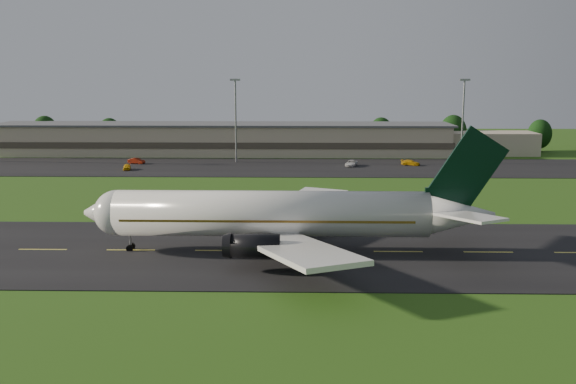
{
  "coord_description": "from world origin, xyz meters",
  "views": [
    {
      "loc": [
        21.1,
        -76.21,
        21.61
      ],
      "look_at": [
        19.3,
        8.0,
        6.0
      ],
      "focal_mm": 40.0,
      "sensor_mm": 36.0,
      "label": 1
    }
  ],
  "objects_px": {
    "service_vehicle_c": "(351,163)",
    "service_vehicle_a": "(127,167)",
    "service_vehicle_b": "(136,161)",
    "light_mast_east": "(463,111)",
    "terminal": "(247,140)",
    "light_mast_centre": "(236,111)",
    "airliner": "(279,215)",
    "service_vehicle_d": "(411,163)"
  },
  "relations": [
    {
      "from": "light_mast_east",
      "to": "service_vehicle_c",
      "type": "xyz_separation_m",
      "value": [
        -27.14,
        -6.28,
        -11.94
      ]
    },
    {
      "from": "airliner",
      "to": "light_mast_centre",
      "type": "bearing_deg",
      "value": 99.72
    },
    {
      "from": "service_vehicle_a",
      "to": "terminal",
      "type": "bearing_deg",
      "value": 37.78
    },
    {
      "from": "service_vehicle_a",
      "to": "service_vehicle_b",
      "type": "bearing_deg",
      "value": 80.18
    },
    {
      "from": "light_mast_centre",
      "to": "service_vehicle_d",
      "type": "xyz_separation_m",
      "value": [
        42.0,
        -4.7,
        -11.99
      ]
    },
    {
      "from": "light_mast_centre",
      "to": "service_vehicle_b",
      "type": "relative_size",
      "value": 4.89
    },
    {
      "from": "light_mast_east",
      "to": "service_vehicle_d",
      "type": "bearing_deg",
      "value": -160.14
    },
    {
      "from": "service_vehicle_a",
      "to": "service_vehicle_b",
      "type": "distance_m",
      "value": 9.99
    },
    {
      "from": "terminal",
      "to": "light_mast_centre",
      "type": "relative_size",
      "value": 7.13
    },
    {
      "from": "terminal",
      "to": "service_vehicle_a",
      "type": "xyz_separation_m",
      "value": [
        -24.9,
        -29.52,
        -3.23
      ]
    },
    {
      "from": "airliner",
      "to": "service_vehicle_b",
      "type": "bearing_deg",
      "value": 116.16
    },
    {
      "from": "airliner",
      "to": "service_vehicle_b",
      "type": "xyz_separation_m",
      "value": [
        -37.22,
        76.65,
        -3.88
      ]
    },
    {
      "from": "airliner",
      "to": "light_mast_centre",
      "type": "height_order",
      "value": "light_mast_centre"
    },
    {
      "from": "light_mast_centre",
      "to": "service_vehicle_c",
      "type": "xyz_separation_m",
      "value": [
        27.86,
        -6.28,
        -11.94
      ]
    },
    {
      "from": "service_vehicle_c",
      "to": "service_vehicle_b",
      "type": "bearing_deg",
      "value": -168.5
    },
    {
      "from": "airliner",
      "to": "light_mast_centre",
      "type": "relative_size",
      "value": 2.52
    },
    {
      "from": "terminal",
      "to": "light_mast_east",
      "type": "relative_size",
      "value": 7.13
    },
    {
      "from": "service_vehicle_b",
      "to": "service_vehicle_a",
      "type": "bearing_deg",
      "value": -160.99
    },
    {
      "from": "terminal",
      "to": "service_vehicle_c",
      "type": "bearing_deg",
      "value": -40.33
    },
    {
      "from": "light_mast_east",
      "to": "service_vehicle_b",
      "type": "height_order",
      "value": "light_mast_east"
    },
    {
      "from": "service_vehicle_a",
      "to": "service_vehicle_d",
      "type": "distance_m",
      "value": 66.06
    },
    {
      "from": "airliner",
      "to": "service_vehicle_d",
      "type": "height_order",
      "value": "airliner"
    },
    {
      "from": "light_mast_centre",
      "to": "service_vehicle_b",
      "type": "xyz_separation_m",
      "value": [
        -23.89,
        -3.35,
        -11.95
      ]
    },
    {
      "from": "service_vehicle_c",
      "to": "terminal",
      "type": "bearing_deg",
      "value": 154.4
    },
    {
      "from": "light_mast_east",
      "to": "service_vehicle_b",
      "type": "relative_size",
      "value": 4.89
    },
    {
      "from": "service_vehicle_d",
      "to": "service_vehicle_a",
      "type": "bearing_deg",
      "value": 119.48
    },
    {
      "from": "service_vehicle_c",
      "to": "service_vehicle_d",
      "type": "xyz_separation_m",
      "value": [
        14.14,
        1.58,
        -0.04
      ]
    },
    {
      "from": "service_vehicle_c",
      "to": "service_vehicle_d",
      "type": "relative_size",
      "value": 1.12
    },
    {
      "from": "service_vehicle_d",
      "to": "service_vehicle_b",
      "type": "bearing_deg",
      "value": 110.8
    },
    {
      "from": "terminal",
      "to": "service_vehicle_c",
      "type": "xyz_separation_m",
      "value": [
        26.45,
        -22.46,
        -3.2
      ]
    },
    {
      "from": "terminal",
      "to": "light_mast_centre",
      "type": "distance_m",
      "value": 18.45
    },
    {
      "from": "light_mast_centre",
      "to": "terminal",
      "type": "bearing_deg",
      "value": 85.05
    },
    {
      "from": "light_mast_east",
      "to": "service_vehicle_b",
      "type": "xyz_separation_m",
      "value": [
        -78.89,
        -3.35,
        -11.95
      ]
    },
    {
      "from": "terminal",
      "to": "airliner",
      "type": "bearing_deg",
      "value": -82.93
    },
    {
      "from": "light_mast_centre",
      "to": "service_vehicle_d",
      "type": "height_order",
      "value": "light_mast_centre"
    },
    {
      "from": "terminal",
      "to": "service_vehicle_b",
      "type": "bearing_deg",
      "value": -142.31
    },
    {
      "from": "airliner",
      "to": "service_vehicle_a",
      "type": "xyz_separation_m",
      "value": [
        -36.82,
        66.67,
        -3.9
      ]
    },
    {
      "from": "light_mast_east",
      "to": "service_vehicle_c",
      "type": "distance_m",
      "value": 30.31
    },
    {
      "from": "terminal",
      "to": "light_mast_east",
      "type": "bearing_deg",
      "value": -16.8
    },
    {
      "from": "service_vehicle_c",
      "to": "service_vehicle_a",
      "type": "bearing_deg",
      "value": -157.44
    },
    {
      "from": "airliner",
      "to": "service_vehicle_b",
      "type": "distance_m",
      "value": 85.29
    },
    {
      "from": "light_mast_centre",
      "to": "service_vehicle_b",
      "type": "height_order",
      "value": "light_mast_centre"
    }
  ]
}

